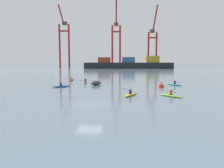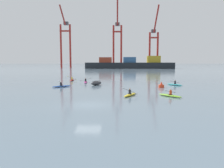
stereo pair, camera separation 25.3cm
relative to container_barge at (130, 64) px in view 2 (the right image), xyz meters
The scene contains 13 objects.
ground_plane 112.18m from the container_barge, 95.35° to the right, with size 800.00×800.00×0.00m, color slate.
container_barge is the anchor object (origin of this frame).
gantry_crane_west 45.36m from the container_barge, 166.12° to the left, with size 7.25×16.82×37.26m.
gantry_crane_west_mid 20.74m from the container_barge, 126.36° to the left, with size 6.22×18.42×41.17m.
gantry_crane_east_mid 22.68m from the container_barge, 29.03° to the left, with size 6.31×19.19×36.14m.
capsized_dinghy 94.36m from the container_barge, 96.93° to the right, with size 2.40×2.76×0.76m.
channel_buoy 97.23m from the container_barge, 90.24° to the right, with size 0.90×0.90×1.00m.
kayak_magenta 90.30m from the container_barge, 98.89° to the right, with size 2.24×3.45×0.95m.
kayak_yellow 106.15m from the container_barge, 93.24° to the right, with size 2.08×3.30×0.99m.
kayak_lime 106.47m from the container_barge, 90.65° to the right, with size 2.60×3.03×0.95m.
kayak_red 86.65m from the container_barge, 101.72° to the right, with size 2.19×3.40×1.04m.
kayak_teal 93.81m from the container_barge, 88.37° to the right, with size 2.43×3.14×0.95m.
kayak_blue 98.37m from the container_barge, 99.88° to the right, with size 2.99×2.65×1.07m.
Camera 2 is at (2.86, -21.23, 4.26)m, focal length 35.19 mm.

